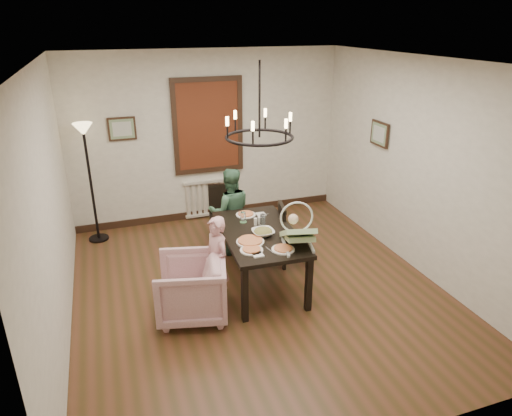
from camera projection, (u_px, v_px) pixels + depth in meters
room_shell at (248, 176)px, 5.66m from camera, size 4.51×5.00×2.81m
dining_table at (259, 238)px, 5.74m from camera, size 0.97×1.63×0.74m
chair_far at (223, 215)px, 6.92m from camera, size 0.46×0.46×0.90m
chair_right at (294, 234)px, 6.31m from camera, size 0.47×0.47×0.90m
armchair at (192, 288)px, 5.22m from camera, size 0.96×0.94×0.72m
elderly_woman at (217, 269)px, 5.41m from camera, size 0.31×0.39×0.93m
seated_man at (230, 218)px, 6.61m from camera, size 0.57×0.47×1.07m
baby_bouncer at (298, 231)px, 5.30m from camera, size 0.53×0.64×0.37m
salad_bowl at (263, 232)px, 5.61m from camera, size 0.33×0.33×0.08m
pizza_platter at (250, 241)px, 5.42m from camera, size 0.34×0.34×0.04m
drinking_glass at (262, 222)px, 5.84m from camera, size 0.06×0.06×0.13m
window_blinds at (208, 126)px, 7.41m from camera, size 1.00×0.03×1.40m
radiator at (211, 197)px, 7.91m from camera, size 0.92×0.12×0.62m
picture_back at (122, 129)px, 7.00m from camera, size 0.42×0.03×0.36m
picture_right at (380, 134)px, 6.69m from camera, size 0.03×0.42×0.36m
floor_lamp at (91, 185)px, 6.84m from camera, size 0.30×0.30×1.80m
chandelier at (259, 137)px, 5.24m from camera, size 0.80×0.80×0.04m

